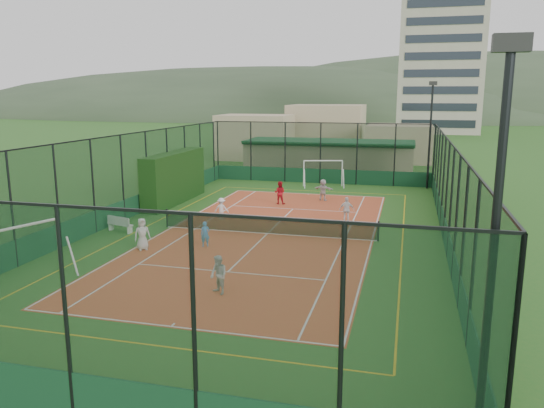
{
  "coord_description": "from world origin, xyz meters",
  "views": [
    {
      "loc": [
        7.05,
        -26.33,
        7.27
      ],
      "look_at": [
        -0.27,
        2.03,
        1.2
      ],
      "focal_mm": 35.0,
      "sensor_mm": 36.0,
      "label": 1
    }
  ],
  "objects_px": {
    "child_near_left": "(142,234)",
    "child_near_right": "(219,275)",
    "floodlight_ne": "(430,136)",
    "child_far_back": "(323,190)",
    "child_far_right": "(347,210)",
    "apartment_tower": "(441,53)",
    "white_bench": "(120,224)",
    "floodlight_se": "(491,274)",
    "clubhouse": "(329,158)",
    "child_near_mid": "(205,234)",
    "coach": "(280,193)",
    "futsal_goal_near": "(21,255)",
    "futsal_goal_far": "(323,173)",
    "child_far_left": "(221,209)"
  },
  "relations": [
    {
      "from": "child_near_mid",
      "to": "child_near_right",
      "type": "xyz_separation_m",
      "value": [
        2.81,
        -5.78,
        0.12
      ]
    },
    {
      "from": "child_near_left",
      "to": "clubhouse",
      "type": "bearing_deg",
      "value": 39.26
    },
    {
      "from": "floodlight_ne",
      "to": "coach",
      "type": "height_order",
      "value": "floodlight_ne"
    },
    {
      "from": "clubhouse",
      "to": "child_near_mid",
      "type": "distance_m",
      "value": 25.16
    },
    {
      "from": "apartment_tower",
      "to": "child_far_right",
      "type": "height_order",
      "value": "apartment_tower"
    },
    {
      "from": "child_near_right",
      "to": "floodlight_se",
      "type": "bearing_deg",
      "value": -7.33
    },
    {
      "from": "child_near_mid",
      "to": "child_far_right",
      "type": "bearing_deg",
      "value": 21.17
    },
    {
      "from": "white_bench",
      "to": "child_far_right",
      "type": "height_order",
      "value": "child_far_right"
    },
    {
      "from": "child_near_right",
      "to": "clubhouse",
      "type": "bearing_deg",
      "value": 127.4
    },
    {
      "from": "child_near_mid",
      "to": "child_far_right",
      "type": "distance_m",
      "value": 9.03
    },
    {
      "from": "floodlight_se",
      "to": "coach",
      "type": "relative_size",
      "value": 5.35
    },
    {
      "from": "floodlight_ne",
      "to": "child_near_left",
      "type": "bearing_deg",
      "value": -122.97
    },
    {
      "from": "white_bench",
      "to": "child_near_left",
      "type": "distance_m",
      "value": 3.97
    },
    {
      "from": "futsal_goal_far",
      "to": "white_bench",
      "type": "bearing_deg",
      "value": -131.61
    },
    {
      "from": "floodlight_se",
      "to": "child_far_back",
      "type": "relative_size",
      "value": 5.49
    },
    {
      "from": "floodlight_se",
      "to": "clubhouse",
      "type": "distance_m",
      "value": 39.63
    },
    {
      "from": "child_far_back",
      "to": "child_far_right",
      "type": "bearing_deg",
      "value": 125.67
    },
    {
      "from": "child_near_right",
      "to": "futsal_goal_far",
      "type": "bearing_deg",
      "value": 126.54
    },
    {
      "from": "floodlight_ne",
      "to": "futsal_goal_near",
      "type": "height_order",
      "value": "floodlight_ne"
    },
    {
      "from": "child_near_left",
      "to": "child_near_right",
      "type": "xyz_separation_m",
      "value": [
        5.48,
        -4.48,
        -0.04
      ]
    },
    {
      "from": "floodlight_se",
      "to": "child_far_right",
      "type": "height_order",
      "value": "floodlight_se"
    },
    {
      "from": "floodlight_ne",
      "to": "child_far_back",
      "type": "distance_m",
      "value": 10.5
    },
    {
      "from": "futsal_goal_near",
      "to": "child_far_back",
      "type": "height_order",
      "value": "futsal_goal_near"
    },
    {
      "from": "floodlight_se",
      "to": "apartment_tower",
      "type": "xyz_separation_m",
      "value": [
        3.4,
        98.6,
        10.88
      ]
    },
    {
      "from": "floodlight_se",
      "to": "white_bench",
      "type": "relative_size",
      "value": 5.17
    },
    {
      "from": "futsal_goal_far",
      "to": "coach",
      "type": "distance_m",
      "value": 7.97
    },
    {
      "from": "futsal_goal_near",
      "to": "futsal_goal_far",
      "type": "distance_m",
      "value": 26.31
    },
    {
      "from": "child_near_left",
      "to": "white_bench",
      "type": "bearing_deg",
      "value": 95.28
    },
    {
      "from": "child_far_back",
      "to": "coach",
      "type": "xyz_separation_m",
      "value": [
        -2.64,
        -1.93,
        0.02
      ]
    },
    {
      "from": "white_bench",
      "to": "child_far_back",
      "type": "bearing_deg",
      "value": 66.96
    },
    {
      "from": "clubhouse",
      "to": "child_far_right",
      "type": "height_order",
      "value": "clubhouse"
    },
    {
      "from": "futsal_goal_far",
      "to": "child_far_left",
      "type": "height_order",
      "value": "futsal_goal_far"
    },
    {
      "from": "floodlight_se",
      "to": "coach",
      "type": "bearing_deg",
      "value": 111.94
    },
    {
      "from": "child_far_right",
      "to": "coach",
      "type": "relative_size",
      "value": 0.96
    },
    {
      "from": "futsal_goal_near",
      "to": "child_near_right",
      "type": "xyz_separation_m",
      "value": [
        7.96,
        0.7,
        -0.37
      ]
    },
    {
      "from": "clubhouse",
      "to": "apartment_tower",
      "type": "height_order",
      "value": "apartment_tower"
    },
    {
      "from": "futsal_goal_near",
      "to": "child_far_right",
      "type": "bearing_deg",
      "value": -20.73
    },
    {
      "from": "coach",
      "to": "clubhouse",
      "type": "bearing_deg",
      "value": -95.16
    },
    {
      "from": "futsal_goal_near",
      "to": "child_near_right",
      "type": "distance_m",
      "value": 8.0
    },
    {
      "from": "futsal_goal_near",
      "to": "child_far_back",
      "type": "distance_m",
      "value": 21.19
    },
    {
      "from": "clubhouse",
      "to": "futsal_goal_near",
      "type": "relative_size",
      "value": 4.39
    },
    {
      "from": "apartment_tower",
      "to": "child_near_left",
      "type": "relative_size",
      "value": 19.55
    },
    {
      "from": "apartment_tower",
      "to": "child_far_left",
      "type": "bearing_deg",
      "value": -101.01
    },
    {
      "from": "child_near_mid",
      "to": "child_far_back",
      "type": "distance_m",
      "value": 13.28
    },
    {
      "from": "futsal_goal_near",
      "to": "clubhouse",
      "type": "bearing_deg",
      "value": 6.45
    },
    {
      "from": "apartment_tower",
      "to": "child_far_left",
      "type": "xyz_separation_m",
      "value": [
        -15.47,
        -79.51,
        -14.34
      ]
    },
    {
      "from": "child_far_left",
      "to": "child_near_right",
      "type": "bearing_deg",
      "value": 103.85
    },
    {
      "from": "clubhouse",
      "to": "child_near_mid",
      "type": "height_order",
      "value": "clubhouse"
    },
    {
      "from": "floodlight_se",
      "to": "child_near_left",
      "type": "xyz_separation_m",
      "value": [
        -13.59,
        12.26,
        -3.35
      ]
    },
    {
      "from": "apartment_tower",
      "to": "child_far_right",
      "type": "xyz_separation_m",
      "value": [
        -8.23,
        -78.37,
        -14.25
      ]
    }
  ]
}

